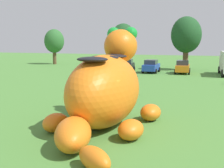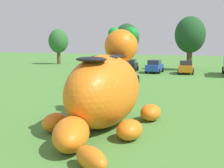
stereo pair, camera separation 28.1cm
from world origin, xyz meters
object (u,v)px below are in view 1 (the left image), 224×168
object	(u,v)px
car_black	(127,65)
spectator_mid_field	(135,84)
car_green	(102,65)
car_blue	(151,66)
giant_inflatable_creature	(105,90)
car_orange	(183,67)

from	to	relation	value
car_black	spectator_mid_field	world-z (taller)	car_black
car_black	spectator_mid_field	size ratio (longest dim) A/B	2.53
car_green	car_blue	size ratio (longest dim) A/B	1.01
car_green	car_blue	xyz separation A→B (m)	(7.10, 0.13, 0.00)
car_black	spectator_mid_field	distance (m)	18.70
giant_inflatable_creature	car_blue	distance (m)	26.65
car_green	spectator_mid_field	xyz separation A→B (m)	(9.97, -17.03, -0.01)
car_black	car_blue	bearing A→B (deg)	-6.45
giant_inflatable_creature	car_black	size ratio (longest dim) A/B	2.20
car_black	car_blue	world-z (taller)	same
spectator_mid_field	giant_inflatable_creature	bearing A→B (deg)	-82.44
car_green	spectator_mid_field	size ratio (longest dim) A/B	2.47
car_blue	car_green	bearing A→B (deg)	-178.96
giant_inflatable_creature	spectator_mid_field	size ratio (longest dim) A/B	5.58
giant_inflatable_creature	car_orange	bearing A→B (deg)	89.99
car_blue	spectator_mid_field	xyz separation A→B (m)	(2.87, -17.16, -0.01)
car_green	car_black	size ratio (longest dim) A/B	0.98
giant_inflatable_creature	spectator_mid_field	world-z (taller)	giant_inflatable_creature
car_green	spectator_mid_field	bearing A→B (deg)	-59.65
car_black	car_orange	xyz separation A→B (m)	(7.65, -0.10, 0.00)
car_blue	car_orange	bearing A→B (deg)	4.18
car_black	car_blue	size ratio (longest dim) A/B	1.04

